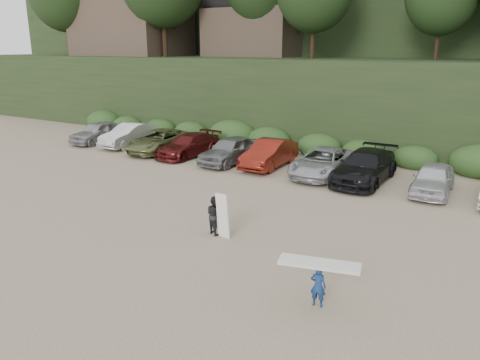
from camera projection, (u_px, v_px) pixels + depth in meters
The scene contains 4 objects.
ground at pixel (223, 236), 17.69m from camera, with size 120.00×120.00×0.00m, color tan.
parked_cars at pixel (328, 163), 25.53m from camera, with size 39.55×5.73×1.65m.
child_surfer at pixel (319, 276), 12.68m from camera, with size 2.27×1.10×1.31m.
adult_surfer at pixel (215, 215), 17.68m from camera, with size 1.21×0.80×1.75m.
Camera 1 is at (9.02, -13.73, 6.92)m, focal length 35.00 mm.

